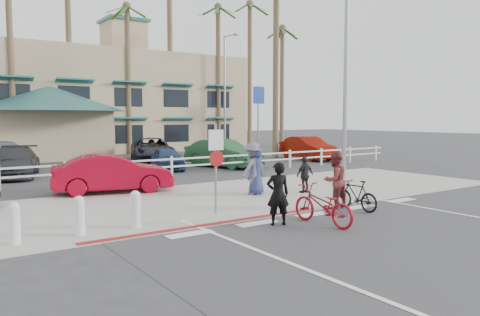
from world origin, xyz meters
TOP-DOWN VIEW (x-y plane):
  - ground at (0.00, 0.00)m, footprint 140.00×140.00m
  - bike_path at (0.00, -2.00)m, footprint 12.00×16.00m
  - sidewalk_plaza at (0.00, 4.50)m, footprint 22.00×7.00m
  - cross_street at (0.00, 8.50)m, footprint 40.00×5.00m
  - parking_lot at (0.00, 18.00)m, footprint 50.00×16.00m
  - curb_red at (-3.00, 1.20)m, footprint 7.00×0.25m
  - rail_fence at (0.50, 10.50)m, footprint 29.40×0.16m
  - building at (2.00, 31.00)m, footprint 28.00×16.00m
  - sign_post at (-2.30, 2.20)m, footprint 0.50×0.10m
  - bollard_0 at (-4.80, 2.00)m, footprint 0.26×0.26m
  - bollard_1 at (-6.20, 2.00)m, footprint 0.26×0.26m
  - bollard_2 at (-7.60, 2.00)m, footprint 0.26×0.26m
  - streetlight_0 at (6.50, 5.50)m, footprint 0.60×2.00m
  - streetlight_1 at (12.00, 24.00)m, footprint 0.60×2.00m
  - info_sign at (14.00, 22.00)m, footprint 1.20×0.16m
  - palm_3 at (-4.00, 25.00)m, footprint 4.00×4.00m
  - palm_4 at (0.00, 26.00)m, footprint 4.00×4.00m
  - palm_5 at (4.00, 25.00)m, footprint 4.00×4.00m
  - palm_6 at (8.00, 26.00)m, footprint 4.00×4.00m
  - palm_7 at (12.00, 25.00)m, footprint 4.00×4.00m
  - palm_8 at (16.00, 26.00)m, footprint 4.00×4.00m
  - palm_9 at (19.00, 25.00)m, footprint 4.00×4.00m
  - palm_11 at (11.00, 16.00)m, footprint 4.00×4.00m
  - bike_red at (-0.70, -0.46)m, footprint 0.80×2.01m
  - rider_red at (-1.66, 0.17)m, footprint 0.71×0.60m
  - bike_black at (1.49, 0.34)m, footprint 0.50×1.55m
  - rider_black at (1.19, 0.94)m, footprint 0.86×0.67m
  - pedestrian_a at (0.63, 4.40)m, footprint 1.36×0.98m
  - pedestrian_child at (2.43, 3.62)m, footprint 0.80×0.36m
  - pedestrian_b at (0.73, 4.35)m, footprint 1.05×0.94m
  - car_white_sedan at (-3.36, 7.76)m, footprint 4.55×2.42m
  - lot_car_1 at (-5.60, 14.78)m, footprint 3.19×5.20m
  - lot_car_2 at (1.63, 13.54)m, footprint 2.33×3.80m
  - lot_car_3 at (4.71, 12.82)m, footprint 2.79×4.98m
  - lot_car_4 at (-5.43, 19.47)m, footprint 2.94×5.34m
  - lot_car_5 at (2.92, 18.37)m, footprint 4.09×5.87m
  - lot_car_6 at (11.88, 13.70)m, footprint 2.14×4.78m

SIDE VIEW (x-z plane):
  - ground at x=0.00m, z-range 0.00..0.00m
  - parking_lot at x=0.00m, z-range 0.00..0.01m
  - bike_path at x=0.00m, z-range 0.00..0.01m
  - cross_street at x=0.00m, z-range 0.00..0.01m
  - sidewalk_plaza at x=0.00m, z-range 0.00..0.01m
  - curb_red at x=-3.00m, z-range 0.00..0.02m
  - bike_black at x=1.49m, z-range 0.00..0.92m
  - bollard_0 at x=-4.80m, z-range 0.00..0.95m
  - bollard_1 at x=-6.20m, z-range 0.00..0.95m
  - bollard_2 at x=-7.60m, z-range 0.00..0.95m
  - rail_fence at x=0.50m, z-range 0.00..1.00m
  - bike_red at x=-0.70m, z-range 0.00..1.04m
  - lot_car_2 at x=1.63m, z-range 0.00..1.21m
  - pedestrian_child at x=2.43m, z-range 0.00..1.34m
  - lot_car_1 at x=-5.60m, z-range 0.00..1.41m
  - car_white_sedan at x=-3.36m, z-range 0.00..1.42m
  - lot_car_4 at x=-5.43m, z-range 0.00..1.46m
  - lot_car_5 at x=2.92m, z-range 0.00..1.49m
  - lot_car_6 at x=11.88m, z-range 0.00..1.52m
  - lot_car_3 at x=4.71m, z-range 0.00..1.56m
  - rider_red at x=-1.66m, z-range 0.00..1.64m
  - rider_black at x=1.19m, z-range 0.00..1.74m
  - pedestrian_b at x=0.73m, z-range 0.00..1.81m
  - pedestrian_a at x=0.63m, z-range 0.00..1.89m
  - sign_post at x=-2.30m, z-range 0.00..2.90m
  - info_sign at x=14.00m, z-range 0.00..5.60m
  - streetlight_0 at x=6.50m, z-range 0.00..9.00m
  - streetlight_1 at x=12.00m, z-range 0.00..9.50m
  - building at x=2.00m, z-range 0.00..11.30m
  - palm_5 at x=4.00m, z-range 0.00..13.00m
  - palm_9 at x=19.00m, z-range 0.00..13.00m
  - palm_3 at x=-4.00m, z-range 0.00..14.00m
  - palm_7 at x=12.00m, z-range 0.00..14.00m
  - palm_11 at x=11.00m, z-range 0.00..14.00m
  - palm_4 at x=0.00m, z-range 0.00..15.00m
  - palm_8 at x=16.00m, z-range 0.00..15.00m
  - palm_6 at x=8.00m, z-range 0.00..17.00m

